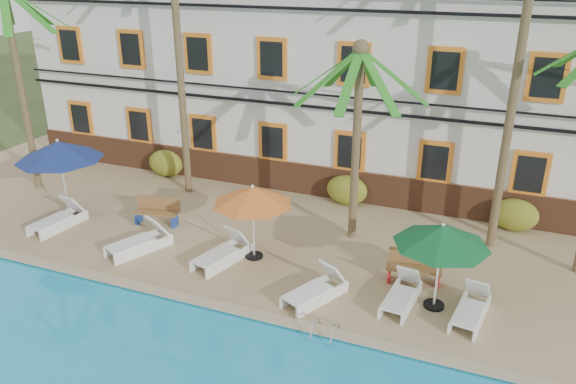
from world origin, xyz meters
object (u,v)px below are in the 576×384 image
at_px(umbrella_red, 253,196).
at_px(lounger_e, 401,294).
at_px(palm_a, 16,60).
at_px(palm_d, 522,39).
at_px(palm_b, 177,27).
at_px(palm_c, 358,114).
at_px(lounger_f, 471,309).
at_px(umbrella_blue, 59,151).
at_px(bench_left, 157,211).
at_px(lounger_d, 316,289).
at_px(bench_right, 414,266).
at_px(lounger_b, 140,241).
at_px(lounger_a, 58,219).
at_px(pool_ladder, 325,335).
at_px(lounger_c, 223,253).
at_px(umbrella_green, 442,236).

bearing_deg(umbrella_red, lounger_e, -10.00).
bearing_deg(palm_a, palm_d, 5.14).
xyz_separation_m(palm_b, palm_c, (6.86, -1.32, -2.07)).
height_order(umbrella_red, lounger_f, umbrella_red).
bearing_deg(umbrella_blue, lounger_e, -4.64).
bearing_deg(palm_a, bench_left, -9.40).
xyz_separation_m(palm_d, lounger_d, (-4.10, -4.85, -6.00)).
height_order(palm_c, palm_d, palm_d).
bearing_deg(lounger_f, palm_a, 170.66).
height_order(bench_left, bench_right, same).
bearing_deg(lounger_b, umbrella_red, 14.88).
relative_size(palm_d, lounger_a, 4.94).
xyz_separation_m(palm_d, lounger_b, (-9.99, -4.33, -5.98)).
relative_size(bench_left, pool_ladder, 2.10).
xyz_separation_m(palm_d, umbrella_red, (-6.56, -3.42, -4.29)).
height_order(lounger_e, pool_ladder, lounger_e).
distance_m(lounger_d, lounger_e, 2.22).
relative_size(palm_c, lounger_d, 3.08).
distance_m(palm_d, lounger_d, 8.74).
height_order(lounger_a, lounger_b, lounger_b).
bearing_deg(pool_ladder, lounger_e, 54.38).
distance_m(palm_a, bench_left, 7.69).
xyz_separation_m(palm_b, palm_d, (11.06, -0.30, 0.16)).
height_order(umbrella_red, lounger_a, umbrella_red).
relative_size(umbrella_red, bench_right, 1.51).
relative_size(lounger_c, lounger_d, 1.04).
height_order(umbrella_red, pool_ladder, umbrella_red).
height_order(palm_a, lounger_b, palm_a).
bearing_deg(lounger_e, palm_b, 153.53).
bearing_deg(palm_d, lounger_a, -163.50).
relative_size(umbrella_green, bench_left, 1.54).
bearing_deg(lounger_b, umbrella_green, 1.84).
bearing_deg(umbrella_red, lounger_b, -165.12).
height_order(palm_a, palm_d, palm_d).
bearing_deg(umbrella_green, bench_left, 170.87).
bearing_deg(bench_right, pool_ladder, -115.16).
relative_size(palm_c, umbrella_green, 2.58).
xyz_separation_m(umbrella_red, lounger_e, (4.59, -0.81, -1.72)).
bearing_deg(umbrella_green, lounger_f, -11.07).
xyz_separation_m(palm_b, pool_ladder, (7.67, -6.52, -6.13)).
relative_size(palm_c, bench_right, 3.99).
bearing_deg(pool_ladder, bench_right, 64.84).
height_order(palm_a, lounger_a, palm_a).
height_order(palm_a, umbrella_green, palm_a).
height_order(umbrella_red, lounger_e, umbrella_red).
distance_m(palm_b, lounger_f, 13.11).
relative_size(umbrella_red, lounger_f, 1.25).
relative_size(lounger_a, bench_right, 1.31).
relative_size(umbrella_green, lounger_c, 1.15).
bearing_deg(lounger_a, pool_ladder, -12.45).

